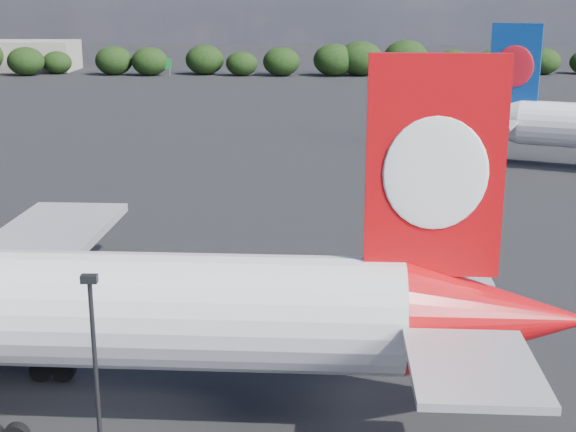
{
  "coord_description": "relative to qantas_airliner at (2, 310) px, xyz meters",
  "views": [
    {
      "loc": [
        16.3,
        -31.88,
        20.13
      ],
      "look_at": [
        16.0,
        12.0,
        8.0
      ],
      "focal_mm": 50.0,
      "sensor_mm": 36.0,
      "label": 1
    }
  ],
  "objects": [
    {
      "name": "ground",
      "position": [
        -2.22,
        55.85,
        -5.4
      ],
      "size": [
        500.0,
        500.0,
        0.0
      ],
      "primitive_type": "plane",
      "color": "black",
      "rests_on": "ground"
    },
    {
      "name": "qantas_airliner",
      "position": [
        0.0,
        0.0,
        0.0
      ],
      "size": [
        54.3,
        51.61,
        17.73
      ],
      "color": "silver",
      "rests_on": "ground"
    },
    {
      "name": "apron_lamp_post",
      "position": [
        7.34,
        -11.14,
        0.86
      ],
      "size": [
        0.55,
        0.3,
        11.22
      ],
      "color": "black",
      "rests_on": "ground"
    },
    {
      "name": "highway_sign",
      "position": [
        -20.22,
        171.85,
        -2.27
      ],
      "size": [
        6.0,
        0.3,
        4.5
      ],
      "color": "#136024",
      "rests_on": "ground"
    },
    {
      "name": "billboard_yellow",
      "position": [
        9.78,
        177.85,
        -1.53
      ],
      "size": [
        5.0,
        0.3,
        5.5
      ],
      "color": "gold",
      "rests_on": "ground"
    },
    {
      "name": "horizon_treeline",
      "position": [
        -5.16,
        175.59,
        -1.48
      ],
      "size": [
        208.62,
        16.92,
        9.31
      ],
      "color": "black",
      "rests_on": "ground"
    }
  ]
}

